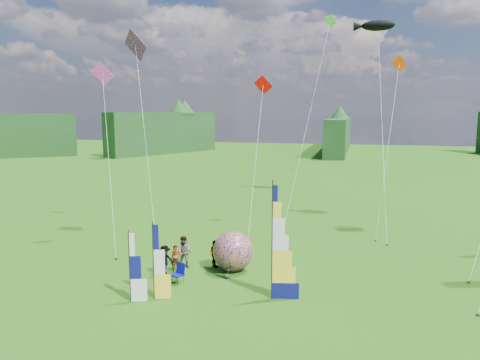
% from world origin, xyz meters
% --- Properties ---
extents(ground, '(220.00, 220.00, 0.00)m').
position_xyz_m(ground, '(0.00, 0.00, 0.00)').
color(ground, '#376414').
rests_on(ground, ground).
extents(treeline_ring, '(210.00, 210.00, 8.00)m').
position_xyz_m(treeline_ring, '(0.00, 0.00, 4.00)').
color(treeline_ring, '#1D4C23').
rests_on(treeline_ring, ground).
extents(feather_banner_main, '(1.45, 0.40, 5.46)m').
position_xyz_m(feather_banner_main, '(0.76, 3.14, 2.73)').
color(feather_banner_main, navy).
rests_on(feather_banner_main, ground).
extents(side_banner_left, '(0.98, 0.42, 3.62)m').
position_xyz_m(side_banner_left, '(-4.59, 1.70, 1.81)').
color(side_banner_left, yellow).
rests_on(side_banner_left, ground).
extents(side_banner_far, '(0.96, 0.42, 3.30)m').
position_xyz_m(side_banner_far, '(-5.53, 1.14, 1.65)').
color(side_banner_far, white).
rests_on(side_banner_far, ground).
extents(bol_inflatable, '(2.87, 2.87, 2.23)m').
position_xyz_m(bol_inflatable, '(-2.04, 6.49, 1.11)').
color(bol_inflatable, '#110087').
rests_on(bol_inflatable, ground).
extents(spectator_a, '(0.65, 0.55, 1.52)m').
position_xyz_m(spectator_a, '(-5.02, 5.46, 0.76)').
color(spectator_a, '#66594C').
rests_on(spectator_a, ground).
extents(spectator_b, '(0.89, 0.45, 1.81)m').
position_xyz_m(spectator_b, '(-4.85, 6.31, 0.91)').
color(spectator_b, '#66594C').
rests_on(spectator_b, ground).
extents(spectator_c, '(1.00, 1.09, 1.68)m').
position_xyz_m(spectator_c, '(-5.37, 4.77, 0.84)').
color(spectator_c, '#66594C').
rests_on(spectator_c, ground).
extents(spectator_d, '(0.92, 0.93, 1.58)m').
position_xyz_m(spectator_d, '(-3.19, 6.75, 0.79)').
color(spectator_d, '#66594C').
rests_on(spectator_d, ground).
extents(camp_chair, '(0.81, 0.81, 1.07)m').
position_xyz_m(camp_chair, '(-4.29, 3.85, 0.53)').
color(camp_chair, '#080A70').
rests_on(camp_chair, ground).
extents(kite_whale, '(7.11, 16.90, 17.91)m').
position_xyz_m(kite_whale, '(6.13, 20.30, 8.96)').
color(kite_whale, black).
rests_on(kite_whale, ground).
extents(kite_rainbow_delta, '(11.94, 13.33, 15.73)m').
position_xyz_m(kite_rainbow_delta, '(-9.90, 12.18, 7.87)').
color(kite_rainbow_delta, red).
rests_on(kite_rainbow_delta, ground).
extents(small_kite_red, '(6.43, 11.72, 12.18)m').
position_xyz_m(small_kite_red, '(-2.86, 16.06, 6.09)').
color(small_kite_red, '#C90900').
rests_on(small_kite_red, ground).
extents(small_kite_orange, '(6.28, 9.27, 13.45)m').
position_xyz_m(small_kite_orange, '(6.55, 17.82, 6.73)').
color(small_kite_orange, '#D83D00').
rests_on(small_kite_orange, ground).
extents(small_kite_pink, '(8.30, 9.21, 12.64)m').
position_xyz_m(small_kite_pink, '(-10.96, 9.05, 6.32)').
color(small_kite_pink, '#CC3E97').
rests_on(small_kite_pink, ground).
extents(small_kite_green, '(8.35, 13.76, 18.12)m').
position_xyz_m(small_kite_green, '(0.30, 22.88, 9.06)').
color(small_kite_green, green).
rests_on(small_kite_green, ground).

